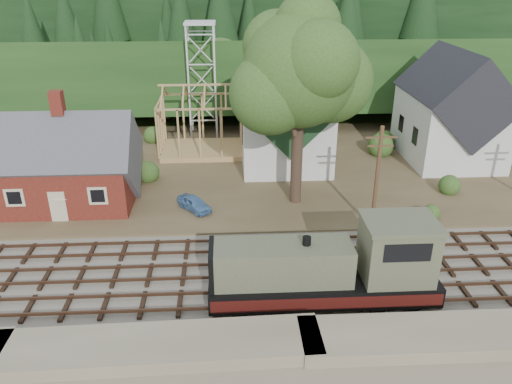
{
  "coord_description": "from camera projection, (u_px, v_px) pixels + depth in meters",
  "views": [
    {
      "loc": [
        -3.21,
        -26.31,
        17.82
      ],
      "look_at": [
        -1.41,
        6.0,
        3.0
      ],
      "focal_mm": 35.0,
      "sensor_mm": 36.0,
      "label": 1
    }
  ],
  "objects": [
    {
      "name": "depot",
      "position": [
        68.0,
        167.0,
        39.3
      ],
      "size": [
        10.8,
        7.41,
        9.0
      ],
      "color": "#5A1914",
      "rests_on": "village_flat"
    },
    {
      "name": "village_flat",
      "position": [
        264.0,
        167.0,
        47.74
      ],
      "size": [
        64.0,
        26.0,
        0.3
      ],
      "primitive_type": "cube",
      "color": "brown",
      "rests_on": "ground"
    },
    {
      "name": "patio_set",
      "position": [
        62.0,
        194.0,
        37.28
      ],
      "size": [
        1.98,
        1.98,
        2.2
      ],
      "color": "silver",
      "rests_on": "village_flat"
    },
    {
      "name": "embankment",
      "position": [
        302.0,
        375.0,
        23.75
      ],
      "size": [
        64.0,
        5.0,
        1.6
      ],
      "primitive_type": "cube",
      "color": "#7F7259",
      "rests_on": "ground"
    },
    {
      "name": "church",
      "position": [
        284.0,
        110.0,
        47.27
      ],
      "size": [
        8.4,
        15.17,
        13.0
      ],
      "color": "silver",
      "rests_on": "village_flat"
    },
    {
      "name": "hillside",
      "position": [
        252.0,
        104.0,
        69.59
      ],
      "size": [
        70.0,
        28.96,
        12.74
      ],
      "primitive_type": "cube",
      "rotation": [
        -0.17,
        0.0,
        0.0
      ],
      "color": "#1E3F19",
      "rests_on": "ground"
    },
    {
      "name": "timber_frame",
      "position": [
        201.0,
        124.0,
        49.77
      ],
      "size": [
        8.2,
        6.2,
        6.99
      ],
      "color": "tan",
      "rests_on": "village_flat"
    },
    {
      "name": "lattice_tower",
      "position": [
        201.0,
        45.0,
        52.4
      ],
      "size": [
        3.2,
        3.2,
        12.12
      ],
      "color": "silver",
      "rests_on": "village_flat"
    },
    {
      "name": "railroad_bed",
      "position": [
        284.0,
        273.0,
        31.43
      ],
      "size": [
        64.0,
        11.0,
        0.16
      ],
      "primitive_type": "cube",
      "color": "#726B5B",
      "rests_on": "ground"
    },
    {
      "name": "car_blue",
      "position": [
        194.0,
        203.0,
        38.82
      ],
      "size": [
        3.08,
        3.37,
        1.11
      ],
      "primitive_type": "imported",
      "rotation": [
        0.0,
        0.0,
        0.68
      ],
      "color": "#5584B6",
      "rests_on": "village_flat"
    },
    {
      "name": "farmhouse",
      "position": [
        451.0,
        113.0,
        47.59
      ],
      "size": [
        8.4,
        10.8,
        10.6
      ],
      "color": "silver",
      "rests_on": "village_flat"
    },
    {
      "name": "ridge",
      "position": [
        247.0,
        80.0,
        84.11
      ],
      "size": [
        80.0,
        20.0,
        12.0
      ],
      "primitive_type": "cube",
      "color": "black",
      "rests_on": "ground"
    },
    {
      "name": "car_red",
      "position": [
        480.0,
        153.0,
        48.91
      ],
      "size": [
        4.88,
        2.48,
        1.32
      ],
      "primitive_type": "imported",
      "rotation": [
        0.0,
        0.0,
        1.51
      ],
      "color": "red",
      "rests_on": "village_flat"
    },
    {
      "name": "telegraph_pole_near",
      "position": [
        377.0,
        178.0,
        34.77
      ],
      "size": [
        2.2,
        0.28,
        8.0
      ],
      "color": "#4C331E",
      "rests_on": "ground"
    },
    {
      "name": "ground",
      "position": [
        284.0,
        274.0,
        31.47
      ],
      "size": [
        140.0,
        140.0,
        0.0
      ],
      "primitive_type": "plane",
      "color": "#384C1E",
      "rests_on": "ground"
    },
    {
      "name": "locomotive",
      "position": [
        333.0,
        270.0,
        27.94
      ],
      "size": [
        12.72,
        3.18,
        5.07
      ],
      "color": "black",
      "rests_on": "railroad_bed"
    },
    {
      "name": "big_tree",
      "position": [
        302.0,
        78.0,
        36.47
      ],
      "size": [
        10.9,
        8.4,
        14.7
      ],
      "color": "#38281E",
      "rests_on": "village_flat"
    }
  ]
}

